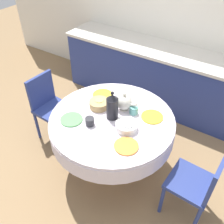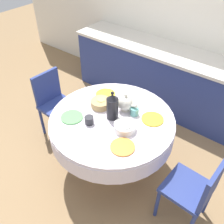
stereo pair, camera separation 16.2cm
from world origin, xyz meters
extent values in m
plane|color=#8E704C|center=(0.00, 0.00, 0.00)|extent=(12.00, 12.00, 0.00)
cube|color=silver|center=(0.00, 1.81, 1.30)|extent=(7.00, 0.05, 2.60)
cube|color=navy|center=(0.00, 1.47, 0.43)|extent=(3.20, 0.60, 0.87)
cube|color=beige|center=(0.00, 1.47, 0.89)|extent=(3.24, 0.64, 0.04)
cylinder|color=brown|center=(0.00, 0.00, 0.02)|extent=(0.44, 0.44, 0.04)
cylinder|color=brown|center=(0.00, 0.00, 0.30)|extent=(0.11, 0.11, 0.53)
cylinder|color=silver|center=(0.00, 0.00, 0.66)|extent=(1.28, 1.28, 0.18)
cylinder|color=silver|center=(0.00, 0.00, 0.76)|extent=(1.27, 1.27, 0.03)
cube|color=navy|center=(0.91, -0.04, 0.45)|extent=(0.42, 0.42, 0.04)
cube|color=navy|center=(1.09, -0.05, 0.67)|extent=(0.05, 0.38, 0.41)
cylinder|color=navy|center=(0.72, -0.21, 0.21)|extent=(0.04, 0.04, 0.43)
cylinder|color=navy|center=(0.74, 0.14, 0.21)|extent=(0.04, 0.04, 0.43)
cylinder|color=navy|center=(1.07, -0.23, 0.21)|extent=(0.04, 0.04, 0.43)
cylinder|color=navy|center=(1.09, 0.12, 0.21)|extent=(0.04, 0.04, 0.43)
cube|color=navy|center=(-0.91, 0.05, 0.45)|extent=(0.42, 0.42, 0.04)
cube|color=navy|center=(-1.09, 0.06, 0.67)|extent=(0.06, 0.38, 0.41)
cylinder|color=navy|center=(-0.72, 0.21, 0.21)|extent=(0.04, 0.04, 0.43)
cylinder|color=navy|center=(-0.74, -0.14, 0.21)|extent=(0.04, 0.04, 0.43)
cylinder|color=navy|center=(-1.07, 0.23, 0.21)|extent=(0.04, 0.04, 0.43)
cylinder|color=navy|center=(-1.09, -0.12, 0.21)|extent=(0.04, 0.04, 0.43)
cylinder|color=#5BA85B|center=(-0.32, -0.24, 0.78)|extent=(0.22, 0.22, 0.01)
cylinder|color=#28282D|center=(-0.13, -0.20, 0.82)|extent=(0.09, 0.09, 0.08)
cylinder|color=orange|center=(0.32, -0.25, 0.78)|extent=(0.22, 0.22, 0.01)
cylinder|color=white|center=(0.23, -0.07, 0.82)|extent=(0.09, 0.09, 0.08)
cylinder|color=yellow|center=(-0.30, 0.27, 0.78)|extent=(0.22, 0.22, 0.01)
cylinder|color=#DBB766|center=(-0.22, 0.09, 0.82)|extent=(0.09, 0.09, 0.08)
cylinder|color=yellow|center=(0.33, 0.23, 0.78)|extent=(0.22, 0.22, 0.01)
cylinder|color=#5BA39E|center=(0.15, 0.19, 0.82)|extent=(0.09, 0.09, 0.08)
cylinder|color=black|center=(-0.01, 0.01, 0.89)|extent=(0.12, 0.12, 0.23)
cone|color=black|center=(-0.01, 0.01, 1.03)|extent=(0.11, 0.11, 0.05)
sphere|color=black|center=(-0.01, 0.01, 1.08)|extent=(0.04, 0.04, 0.04)
cylinder|color=silver|center=(0.03, 0.19, 0.78)|extent=(0.09, 0.09, 0.01)
sphere|color=silver|center=(0.03, 0.19, 0.87)|extent=(0.16, 0.16, 0.16)
cylinder|color=silver|center=(0.12, 0.19, 0.88)|extent=(0.09, 0.03, 0.06)
sphere|color=silver|center=(0.03, 0.19, 0.97)|extent=(0.04, 0.04, 0.04)
cylinder|color=tan|center=(-0.22, 0.08, 0.82)|extent=(0.21, 0.21, 0.07)
cylinder|color=silver|center=(0.20, -0.05, 0.81)|extent=(0.21, 0.21, 0.07)
camera|label=1|loc=(1.04, -1.59, 2.44)|focal=40.00mm
camera|label=2|loc=(1.17, -1.49, 2.44)|focal=40.00mm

